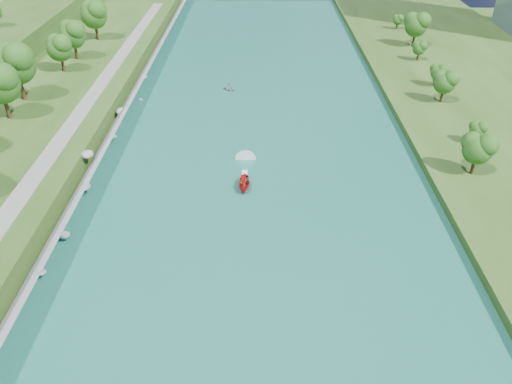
{
  "coord_description": "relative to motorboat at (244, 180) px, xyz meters",
  "views": [
    {
      "loc": [
        0.66,
        -50.29,
        42.31
      ],
      "look_at": [
        0.27,
        9.72,
        2.5
      ],
      "focal_mm": 35.0,
      "sensor_mm": 36.0,
      "label": 1
    }
  ],
  "objects": [
    {
      "name": "river_water",
      "position": [
        1.6,
        4.21,
        -0.76
      ],
      "size": [
        55.0,
        240.0,
        0.1
      ],
      "primitive_type": "cube",
      "color": "#1A6459",
      "rests_on": "ground"
    },
    {
      "name": "riverside_path",
      "position": [
        -30.9,
        4.21,
        2.74
      ],
      "size": [
        3.0,
        200.0,
        0.1
      ],
      "primitive_type": "cube",
      "color": "gray",
      "rests_on": "berm_west"
    },
    {
      "name": "raft",
      "position": [
        -4.35,
        38.49,
        -0.36
      ],
      "size": [
        3.57,
        3.41,
        1.53
      ],
      "rotation": [
        0.0,
        0.0,
        0.92
      ],
      "color": "gray",
      "rests_on": "river_water"
    },
    {
      "name": "ground",
      "position": [
        1.6,
        -15.79,
        -0.81
      ],
      "size": [
        260.0,
        260.0,
        0.0
      ],
      "primitive_type": "plane",
      "color": "#2D5119",
      "rests_on": "ground"
    },
    {
      "name": "motorboat",
      "position": [
        0.0,
        0.0,
        0.0
      ],
      "size": [
        3.6,
        18.94,
        2.07
      ],
      "rotation": [
        0.0,
        0.0,
        3.12
      ],
      "color": "red",
      "rests_on": "river_water"
    },
    {
      "name": "riprap_bank",
      "position": [
        -24.26,
        3.45,
        1.01
      ],
      "size": [
        4.08,
        236.0,
        4.46
      ],
      "color": "slate",
      "rests_on": "ground"
    }
  ]
}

